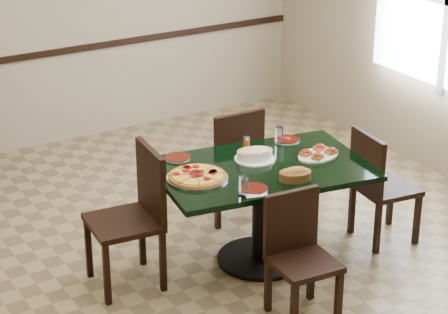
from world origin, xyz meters
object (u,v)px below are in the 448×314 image
main_table (261,190)px  chair_far (232,158)px  bruschetta_platter (318,153)px  lasagna_casserole (255,154)px  bread_basket (295,174)px  chair_near (298,249)px  pepperoni_pizza (197,176)px  chair_left (136,209)px  chair_right (378,181)px

main_table → chair_far: chair_far is taller
chair_far → bruschetta_platter: chair_far is taller
lasagna_casserole → bruschetta_platter: lasagna_casserole is taller
bread_basket → main_table: bearing=119.4°
chair_near → pepperoni_pizza: 0.86m
lasagna_casserole → bread_basket: size_ratio=1.15×
main_table → chair_near: bearing=-94.6°
chair_near → chair_far: bearing=80.1°
lasagna_casserole → chair_left: bearing=-170.6°
chair_far → pepperoni_pizza: (-0.67, -0.64, 0.25)m
bruschetta_platter → chair_far: bearing=99.8°
main_table → chair_near: chair_near is taller
chair_near → bruschetta_platter: size_ratio=2.23×
chair_left → lasagna_casserole: 0.94m
pepperoni_pizza → lasagna_casserole: (0.51, 0.07, 0.03)m
chair_left → bread_basket: 1.11m
pepperoni_pizza → lasagna_casserole: lasagna_casserole is taller
chair_near → bread_basket: bearing=62.7°
chair_near → chair_right: 1.19m
main_table → chair_right: 0.94m
chair_near → pepperoni_pizza: (-0.32, 0.74, 0.30)m
chair_far → chair_right: bearing=130.4°
bruschetta_platter → chair_left: bearing=159.1°
chair_right → chair_left: bearing=84.5°
chair_right → main_table: bearing=85.3°
bread_basket → chair_left: bearing=168.4°
main_table → chair_left: 0.91m
main_table → chair_far: bearing=84.3°
pepperoni_pizza → bread_basket: size_ratio=1.65×
chair_near → chair_left: bearing=133.1°
main_table → chair_right: bearing=-2.5°
chair_left → lasagna_casserole: (0.91, -0.08, 0.24)m
chair_left → bread_basket: (0.95, -0.51, 0.23)m
main_table → chair_far: (0.18, 0.69, -0.05)m
main_table → bruschetta_platter: bearing=2.1°
bread_basket → chair_right: bearing=24.3°
chair_right → bread_basket: chair_right is taller
main_table → pepperoni_pizza: pepperoni_pizza is taller
pepperoni_pizza → bruschetta_platter: 0.94m
chair_right → pepperoni_pizza: 1.45m
bread_basket → chair_near: bearing=-105.1°
chair_near → lasagna_casserole: (0.19, 0.81, 0.33)m
lasagna_casserole → chair_far: bearing=88.6°
bread_basket → bruschetta_platter: bearing=49.6°
chair_near → main_table: bearing=80.7°
pepperoni_pizza → lasagna_casserole: size_ratio=1.43×
chair_far → chair_right: chair_far is taller
chair_near → chair_left: chair_left is taller
chair_far → bruschetta_platter: (0.27, -0.75, 0.25)m
chair_far → pepperoni_pizza: 0.96m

